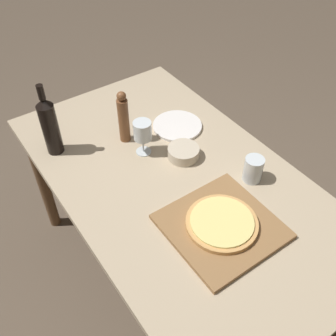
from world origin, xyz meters
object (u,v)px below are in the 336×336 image
object	(u,v)px
wine_bottle	(50,125)
wine_glass	(142,132)
small_bowl	(183,153)
pizza	(222,223)
pepper_mill	(123,118)

from	to	relation	value
wine_bottle	wine_glass	xyz separation A→B (m)	(0.31, -0.23, -0.03)
small_bowl	wine_glass	bearing A→B (deg)	135.03
pizza	wine_bottle	xyz separation A→B (m)	(-0.32, 0.73, 0.11)
pizza	pepper_mill	bearing A→B (deg)	92.85
wine_bottle	small_bowl	xyz separation A→B (m)	(0.43, -0.35, -0.12)
pizza	wine_glass	xyz separation A→B (m)	(-0.01, 0.51, 0.08)
pizza	small_bowl	distance (m)	0.40
pizza	small_bowl	xyz separation A→B (m)	(0.11, 0.38, -0.01)
wine_bottle	small_bowl	distance (m)	0.57
pepper_mill	wine_glass	world-z (taller)	pepper_mill
pizza	small_bowl	size ratio (longest dim) A/B	1.92
wine_bottle	small_bowl	size ratio (longest dim) A/B	2.45
wine_glass	small_bowl	xyz separation A→B (m)	(0.12, -0.12, -0.09)
pepper_mill	pizza	bearing A→B (deg)	-87.15
wine_glass	pizza	bearing A→B (deg)	-88.84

